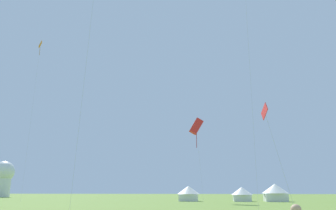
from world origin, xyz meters
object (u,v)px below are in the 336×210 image
kite_orange_diamond (40,49)px  kite_red_box (196,126)px  festival_tent_left (188,193)px  observatory_dome (3,177)px  festival_tent_right (242,193)px  kite_red_diamond (265,113)px  festival_tent_center (275,192)px

kite_orange_diamond → kite_red_box: (30.67, 3.19, -15.87)m
kite_red_box → festival_tent_left: size_ratio=3.47×
observatory_dome → festival_tent_right: bearing=-25.0°
kite_orange_diamond → kite_red_box: 34.68m
kite_red_diamond → festival_tent_center: 41.42m
kite_red_box → kite_red_diamond: kite_red_box is taller
kite_red_diamond → festival_tent_right: (0.92, 40.38, -6.36)m
festival_tent_left → kite_red_box: bearing=-66.4°
kite_red_diamond → festival_tent_left: 41.85m
festival_tent_right → festival_tent_center: size_ratio=0.82×
kite_orange_diamond → kite_red_diamond: size_ratio=3.60×
kite_red_box → kite_red_diamond: size_ratio=1.73×
festival_tent_right → festival_tent_center: festival_tent_center is taller
kite_orange_diamond → festival_tent_right: (38.69, 7.68, -27.94)m
festival_tent_center → observatory_dome: bearing=156.8°
kite_red_box → festival_tent_right: size_ratio=3.77×
kite_orange_diamond → festival_tent_right: 48.34m
festival_tent_left → festival_tent_center: bearing=-0.0°
kite_red_diamond → festival_tent_left: kite_red_diamond is taller
kite_orange_diamond → kite_red_diamond: kite_orange_diamond is taller
festival_tent_right → observatory_dome: (-69.36, 32.30, 4.57)m
kite_red_box → festival_tent_right: (8.03, 4.49, -12.07)m
kite_red_diamond → festival_tent_center: (6.97, 40.38, -6.04)m
festival_tent_left → festival_tent_center: size_ratio=0.89×
kite_red_box → festival_tent_center: kite_red_box is taller
festival_tent_left → festival_tent_center: (16.04, -0.00, 0.20)m
kite_red_box → festival_tent_left: bearing=113.6°
festival_tent_left → observatory_dome: size_ratio=0.40×
kite_red_box → festival_tent_center: size_ratio=3.09×
festival_tent_right → kite_orange_diamond: bearing=-168.8°
observatory_dome → festival_tent_left: bearing=-28.5°
kite_red_box → kite_red_diamond: bearing=-78.8°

